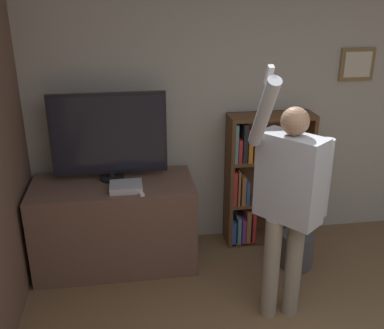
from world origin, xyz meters
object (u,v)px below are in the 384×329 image
(television, at_px, (109,136))
(game_console, at_px, (126,187))
(bookshelf, at_px, (259,182))
(person, at_px, (289,196))
(waste_bin, at_px, (296,250))

(television, xyz_separation_m, game_console, (0.12, -0.25, -0.38))
(bookshelf, bearing_deg, person, -96.82)
(person, xyz_separation_m, waste_bin, (0.37, 0.62, -0.88))
(television, bearing_deg, game_console, -63.68)
(game_console, height_order, person, person)
(game_console, distance_m, person, 1.41)
(waste_bin, bearing_deg, game_console, 174.27)
(bookshelf, bearing_deg, waste_bin, -65.81)
(person, height_order, waste_bin, person)
(television, xyz_separation_m, bookshelf, (1.43, 0.12, -0.59))
(game_console, height_order, waste_bin, game_console)
(bookshelf, bearing_deg, television, -175.03)
(television, bearing_deg, waste_bin, -13.64)
(person, bearing_deg, bookshelf, 134.87)
(game_console, relative_size, bookshelf, 0.21)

